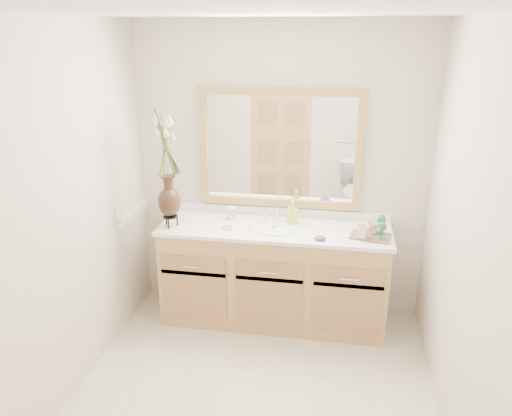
% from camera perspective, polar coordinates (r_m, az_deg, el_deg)
% --- Properties ---
extents(floor, '(2.60, 2.60, 0.00)m').
position_cam_1_polar(floor, '(3.54, -0.42, -21.07)').
color(floor, beige).
rests_on(floor, ground).
extents(ceiling, '(2.40, 2.60, 0.02)m').
position_cam_1_polar(ceiling, '(2.68, -0.56, 21.56)').
color(ceiling, white).
rests_on(ceiling, wall_back).
extents(wall_back, '(2.40, 0.02, 2.40)m').
position_cam_1_polar(wall_back, '(4.12, 2.72, 4.03)').
color(wall_back, silver).
rests_on(wall_back, floor).
extents(wall_front, '(2.40, 0.02, 2.40)m').
position_cam_1_polar(wall_front, '(1.81, -8.17, -18.67)').
color(wall_front, silver).
rests_on(wall_front, floor).
extents(wall_left, '(0.02, 2.60, 2.40)m').
position_cam_1_polar(wall_left, '(3.32, -21.34, -1.31)').
color(wall_left, silver).
rests_on(wall_left, floor).
extents(wall_right, '(0.02, 2.60, 2.40)m').
position_cam_1_polar(wall_right, '(2.95, 23.16, -4.13)').
color(wall_right, silver).
rests_on(wall_right, floor).
extents(vanity, '(1.80, 0.55, 0.80)m').
position_cam_1_polar(vanity, '(4.15, 2.04, -7.73)').
color(vanity, tan).
rests_on(vanity, floor).
extents(counter, '(1.84, 0.57, 0.03)m').
position_cam_1_polar(counter, '(3.98, 2.12, -2.42)').
color(counter, white).
rests_on(counter, vanity).
extents(sink, '(0.38, 0.34, 0.23)m').
position_cam_1_polar(sink, '(3.98, 2.07, -3.04)').
color(sink, white).
rests_on(sink, counter).
extents(mirror, '(1.32, 0.04, 0.97)m').
position_cam_1_polar(mirror, '(4.05, 2.72, 6.74)').
color(mirror, white).
rests_on(mirror, wall_back).
extents(switch_plate, '(0.02, 0.12, 0.12)m').
position_cam_1_polar(switch_plate, '(4.01, -15.38, -0.41)').
color(switch_plate, white).
rests_on(switch_plate, wall_left).
extents(door, '(0.80, 0.03, 2.00)m').
position_cam_1_polar(door, '(2.04, -16.40, -21.39)').
color(door, tan).
rests_on(door, floor).
extents(flower_vase, '(0.21, 0.21, 0.87)m').
position_cam_1_polar(flower_vase, '(3.87, -10.20, 6.04)').
color(flower_vase, black).
rests_on(flower_vase, counter).
extents(tumbler, '(0.08, 0.08, 0.10)m').
position_cam_1_polar(tumbler, '(4.13, -2.80, -0.59)').
color(tumbler, beige).
rests_on(tumbler, counter).
extents(soap_dish, '(0.10, 0.10, 0.03)m').
position_cam_1_polar(soap_dish, '(3.95, -3.29, -2.17)').
color(soap_dish, beige).
rests_on(soap_dish, counter).
extents(soap_bottle, '(0.08, 0.08, 0.16)m').
position_cam_1_polar(soap_bottle, '(4.04, 4.20, -0.60)').
color(soap_bottle, '#B0EA37').
rests_on(soap_bottle, counter).
extents(purple_dish, '(0.11, 0.10, 0.03)m').
position_cam_1_polar(purple_dish, '(3.76, 7.33, -3.43)').
color(purple_dish, '#512879').
rests_on(purple_dish, counter).
extents(tray, '(0.33, 0.25, 0.01)m').
position_cam_1_polar(tray, '(3.88, 12.94, -3.17)').
color(tray, brown).
rests_on(tray, counter).
extents(mug_left, '(0.12, 0.12, 0.10)m').
position_cam_1_polar(mug_left, '(3.80, 12.09, -2.61)').
color(mug_left, beige).
rests_on(mug_left, tray).
extents(mug_right, '(0.13, 0.13, 0.10)m').
position_cam_1_polar(mug_right, '(3.90, 13.20, -2.15)').
color(mug_right, beige).
rests_on(mug_right, tray).
extents(goblet_front, '(0.06, 0.06, 0.14)m').
position_cam_1_polar(goblet_front, '(3.79, 14.24, -2.18)').
color(goblet_front, '#236A37').
rests_on(goblet_front, tray).
extents(goblet_back, '(0.07, 0.07, 0.15)m').
position_cam_1_polar(goblet_back, '(3.90, 14.13, -1.42)').
color(goblet_back, '#236A37').
rests_on(goblet_back, tray).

